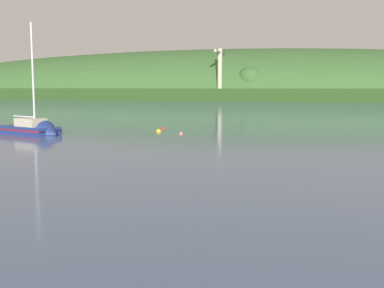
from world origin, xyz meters
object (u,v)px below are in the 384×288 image
mooring_buoy_off_fishing_boat (181,134)px  mooring_buoy_far_upstream (159,131)px  sailboat_far_left (36,131)px  mooring_buoy_midchannel (163,129)px  dockside_crane (220,76)px

mooring_buoy_off_fishing_boat → mooring_buoy_far_upstream: size_ratio=0.81×
sailboat_far_left → mooring_buoy_far_upstream: bearing=50.0°
mooring_buoy_off_fishing_boat → mooring_buoy_far_upstream: (-3.74, 2.11, -0.00)m
sailboat_far_left → mooring_buoy_midchannel: (11.84, 11.76, -0.41)m
sailboat_far_left → mooring_buoy_midchannel: size_ratio=24.81×
sailboat_far_left → mooring_buoy_midchannel: 16.69m
dockside_crane → sailboat_far_left: bearing=1.5°
dockside_crane → mooring_buoy_far_upstream: bearing=7.0°
mooring_buoy_midchannel → mooring_buoy_far_upstream: size_ratio=0.79×
sailboat_far_left → mooring_buoy_off_fishing_boat: size_ratio=24.10×
sailboat_far_left → dockside_crane: bearing=114.2°
mooring_buoy_midchannel → mooring_buoy_far_upstream: bearing=-77.1°
dockside_crane → mooring_buoy_off_fishing_boat: size_ratio=35.21×
sailboat_far_left → mooring_buoy_midchannel: bearing=63.3°
dockside_crane → mooring_buoy_off_fishing_boat: (30.81, -138.96, -10.24)m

